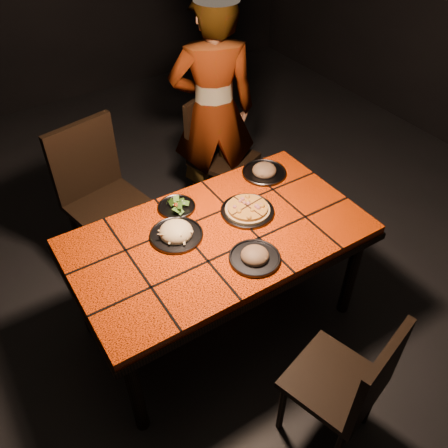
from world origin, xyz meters
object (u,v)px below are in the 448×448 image
plate_pizza (247,210)px  plate_pasta (176,233)px  chair_far_right (215,146)px  chair_near (351,383)px  diner (213,112)px  chair_far_left (99,190)px  dining_table (219,243)px

plate_pizza → plate_pasta: 0.44m
chair_far_right → plate_pizza: 1.09m
plate_pasta → plate_pizza: bearing=-5.6°
chair_near → diner: 2.06m
chair_far_left → plate_pizza: (0.58, -0.86, 0.17)m
diner → plate_pasta: size_ratio=5.83×
dining_table → chair_far_left: size_ratio=1.56×
dining_table → plate_pasta: plate_pasta is taller
diner → plate_pasta: 1.22m
chair_far_right → plate_pasta: size_ratio=3.19×
chair_far_left → chair_far_right: bearing=-4.5°
chair_near → plate_pasta: chair_near is taller
dining_table → chair_far_right: 1.22m
dining_table → plate_pasta: bearing=153.5°
chair_far_left → dining_table: bearing=-80.9°
chair_near → plate_pasta: (-0.32, 1.06, 0.27)m
chair_far_left → plate_pizza: 1.05m
plate_pizza → dining_table: bearing=-165.4°
chair_far_left → chair_far_right: (0.97, 0.12, -0.07)m
plate_pizza → plate_pasta: size_ratio=1.06×
dining_table → chair_near: chair_near is taller
chair_far_right → diner: 0.32m
chair_far_right → plate_pasta: bearing=-153.8°
chair_far_right → diner: size_ratio=0.55×
plate_pizza → chair_near: bearing=-96.7°
dining_table → plate_pizza: size_ratio=5.29×
dining_table → chair_far_right: size_ratio=1.76×
chair_near → plate_pizza: chair_near is taller
chair_far_right → chair_near: bearing=-126.9°
dining_table → diner: size_ratio=0.96×
dining_table → chair_far_left: 0.99m
chair_near → chair_far_left: 1.94m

